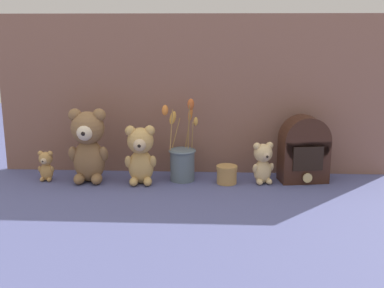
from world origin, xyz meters
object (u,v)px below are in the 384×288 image
at_px(teddy_bear_large, 88,144).
at_px(decorative_tin_tall, 227,174).
at_px(teddy_bear_medium, 140,154).
at_px(teddy_bear_tiny, 46,165).
at_px(vintage_radio, 304,150).
at_px(flower_vase, 182,159).
at_px(teddy_bear_small, 263,162).

xyz_separation_m(teddy_bear_large, decorative_tin_tall, (0.54, 0.00, -0.12)).
relative_size(teddy_bear_large, teddy_bear_medium, 1.27).
distance_m(teddy_bear_tiny, vintage_radio, 1.01).
bearing_deg(decorative_tin_tall, vintage_radio, 8.28).
height_order(teddy_bear_large, teddy_bear_medium, teddy_bear_large).
relative_size(teddy_bear_large, decorative_tin_tall, 3.55).
distance_m(teddy_bear_large, flower_vase, 0.37).
bearing_deg(flower_vase, teddy_bear_large, -174.23).
bearing_deg(flower_vase, teddy_bear_tiny, -176.47).
distance_m(flower_vase, vintage_radio, 0.48).
bearing_deg(teddy_bear_small, teddy_bear_large, -179.04).
distance_m(teddy_bear_large, teddy_bear_small, 0.68).
bearing_deg(teddy_bear_medium, decorative_tin_tall, 3.60).
distance_m(teddy_bear_small, vintage_radio, 0.17).
bearing_deg(teddy_bear_medium, teddy_bear_tiny, 176.89).
relative_size(teddy_bear_tiny, flower_vase, 0.37).
bearing_deg(teddy_bear_tiny, teddy_bear_small, 0.53).
relative_size(teddy_bear_large, flower_vase, 0.89).
bearing_deg(decorative_tin_tall, teddy_bear_large, -179.59).
xyz_separation_m(teddy_bear_small, flower_vase, (-0.31, 0.03, 0.00)).
xyz_separation_m(teddy_bear_large, teddy_bear_small, (0.67, 0.01, -0.07)).
relative_size(teddy_bear_large, teddy_bear_small, 1.78).
relative_size(teddy_bear_large, vintage_radio, 1.11).
xyz_separation_m(teddy_bear_large, teddy_bear_medium, (0.20, -0.02, -0.03)).
bearing_deg(flower_vase, teddy_bear_small, -4.59).
distance_m(teddy_bear_tiny, decorative_tin_tall, 0.71).
distance_m(teddy_bear_medium, teddy_bear_small, 0.47).
bearing_deg(teddy_bear_medium, teddy_bear_large, 175.26).
distance_m(teddy_bear_medium, decorative_tin_tall, 0.34).
xyz_separation_m(teddy_bear_large, vintage_radio, (0.83, 0.05, -0.02)).
distance_m(vintage_radio, decorative_tin_tall, 0.32).
distance_m(teddy_bear_small, flower_vase, 0.31).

